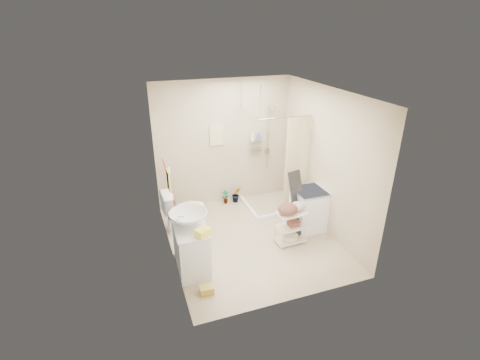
{
  "coord_description": "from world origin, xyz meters",
  "views": [
    {
      "loc": [
        -1.93,
        -4.9,
        3.55
      ],
      "look_at": [
        -0.12,
        0.25,
        1.08
      ],
      "focal_mm": 26.0,
      "sensor_mm": 36.0,
      "label": 1
    }
  ],
  "objects_px": {
    "washing_machine": "(308,209)",
    "toilet": "(184,210)",
    "laundry_rack": "(291,225)",
    "vanity": "(191,247)"
  },
  "relations": [
    {
      "from": "vanity",
      "to": "toilet",
      "type": "xyz_separation_m",
      "value": [
        0.12,
        1.17,
        0.01
      ]
    },
    {
      "from": "washing_machine",
      "to": "laundry_rack",
      "type": "distance_m",
      "value": 0.61
    },
    {
      "from": "washing_machine",
      "to": "laundry_rack",
      "type": "xyz_separation_m",
      "value": [
        -0.52,
        -0.32,
        -0.03
      ]
    },
    {
      "from": "washing_machine",
      "to": "toilet",
      "type": "bearing_deg",
      "value": 161.72
    },
    {
      "from": "vanity",
      "to": "washing_machine",
      "type": "bearing_deg",
      "value": 12.31
    },
    {
      "from": "vanity",
      "to": "washing_machine",
      "type": "distance_m",
      "value": 2.34
    },
    {
      "from": "vanity",
      "to": "laundry_rack",
      "type": "relative_size",
      "value": 1.23
    },
    {
      "from": "vanity",
      "to": "washing_machine",
      "type": "xyz_separation_m",
      "value": [
        2.3,
        0.43,
        0.01
      ]
    },
    {
      "from": "toilet",
      "to": "washing_machine",
      "type": "height_order",
      "value": "toilet"
    },
    {
      "from": "toilet",
      "to": "washing_machine",
      "type": "relative_size",
      "value": 1.02
    }
  ]
}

